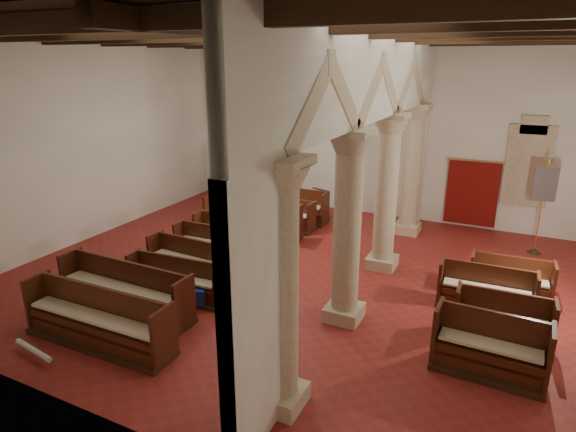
# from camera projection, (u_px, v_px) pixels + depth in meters

# --- Properties ---
(floor) EXTENTS (14.00, 14.00, 0.00)m
(floor) POSITION_uv_depth(u_px,v_px,m) (297.00, 276.00, 12.40)
(floor) COLOR maroon
(floor) RESTS_ON ground
(ceiling) EXTENTS (14.00, 14.00, 0.00)m
(ceiling) POSITION_uv_depth(u_px,v_px,m) (299.00, 26.00, 10.53)
(ceiling) COLOR black
(ceiling) RESTS_ON wall_back
(wall_back) EXTENTS (14.00, 0.02, 6.00)m
(wall_back) POSITION_uv_depth(u_px,v_px,m) (371.00, 130.00, 16.58)
(wall_back) COLOR white
(wall_back) RESTS_ON floor
(wall_front) EXTENTS (14.00, 0.02, 6.00)m
(wall_front) POSITION_uv_depth(u_px,v_px,m) (107.00, 244.00, 6.34)
(wall_front) COLOR white
(wall_front) RESTS_ON floor
(wall_left) EXTENTS (0.02, 12.00, 6.00)m
(wall_left) POSITION_uv_depth(u_px,v_px,m) (86.00, 140.00, 14.38)
(wall_left) COLOR white
(wall_left) RESTS_ON floor
(ceiling_beams) EXTENTS (13.80, 11.80, 0.30)m
(ceiling_beams) POSITION_uv_depth(u_px,v_px,m) (299.00, 35.00, 10.58)
(ceiling_beams) COLOR #362111
(ceiling_beams) RESTS_ON wall_back
(arcade) EXTENTS (0.90, 11.90, 6.00)m
(arcade) POSITION_uv_depth(u_px,v_px,m) (373.00, 143.00, 10.54)
(arcade) COLOR beige
(arcade) RESTS_ON floor
(window_back) EXTENTS (1.00, 0.03, 2.20)m
(window_back) POSITION_uv_depth(u_px,v_px,m) (528.00, 166.00, 14.73)
(window_back) COLOR #347562
(window_back) RESTS_ON wall_back
(pipe_organ) EXTENTS (2.10, 0.85, 4.40)m
(pipe_organ) POSITION_uv_depth(u_px,v_px,m) (252.00, 166.00, 18.54)
(pipe_organ) COLOR #362111
(pipe_organ) RESTS_ON floor
(lectern) EXTENTS (0.55, 0.58, 1.14)m
(lectern) POSITION_uv_depth(u_px,v_px,m) (322.00, 206.00, 16.68)
(lectern) COLOR #361C11
(lectern) RESTS_ON floor
(dossal_curtain) EXTENTS (1.80, 0.07, 2.17)m
(dossal_curtain) POSITION_uv_depth(u_px,v_px,m) (472.00, 193.00, 15.63)
(dossal_curtain) COLOR maroon
(dossal_curtain) RESTS_ON floor
(processional_banner) EXTENTS (0.61, 0.77, 2.72)m
(processional_banner) POSITION_uv_depth(u_px,v_px,m) (538.00, 225.00, 13.61)
(processional_banner) COLOR #362111
(processional_banner) RESTS_ON floor
(hymnal_box_a) EXTENTS (0.33, 0.28, 0.29)m
(hymnal_box_a) POSITION_uv_depth(u_px,v_px,m) (158.00, 341.00, 9.10)
(hymnal_box_a) COLOR navy
(hymnal_box_a) RESTS_ON floor
(hymnal_box_b) EXTENTS (0.41, 0.36, 0.35)m
(hymnal_box_b) POSITION_uv_depth(u_px,v_px,m) (198.00, 296.00, 10.77)
(hymnal_box_b) COLOR navy
(hymnal_box_b) RESTS_ON floor
(hymnal_box_c) EXTENTS (0.36, 0.32, 0.31)m
(hymnal_box_c) POSITION_uv_depth(u_px,v_px,m) (268.00, 287.00, 11.21)
(hymnal_box_c) COLOR navy
(hymnal_box_c) RESTS_ON floor
(tube_heater_a) EXTENTS (1.10, 0.27, 0.11)m
(tube_heater_a) POSITION_uv_depth(u_px,v_px,m) (34.00, 350.00, 8.96)
(tube_heater_a) COLOR white
(tube_heater_a) RESTS_ON floor
(tube_heater_b) EXTENTS (0.92, 0.35, 0.09)m
(tube_heater_b) POSITION_uv_depth(u_px,v_px,m) (79.00, 325.00, 9.80)
(tube_heater_b) COLOR silver
(tube_heater_b) RESTS_ON floor
(nave_pew_0) EXTENTS (3.32, 0.80, 1.15)m
(nave_pew_0) POSITION_uv_depth(u_px,v_px,m) (98.00, 327.00, 9.33)
(nave_pew_0) COLOR #362111
(nave_pew_0) RESTS_ON floor
(nave_pew_1) EXTENTS (3.33, 0.81, 1.14)m
(nave_pew_1) POSITION_uv_depth(u_px,v_px,m) (125.00, 297.00, 10.50)
(nave_pew_1) COLOR #362111
(nave_pew_1) RESTS_ON floor
(nave_pew_2) EXTENTS (2.46, 0.78, 0.95)m
(nave_pew_2) POSITION_uv_depth(u_px,v_px,m) (176.00, 285.00, 11.22)
(nave_pew_2) COLOR #362111
(nave_pew_2) RESTS_ON floor
(nave_pew_3) EXTENTS (3.00, 0.86, 1.04)m
(nave_pew_3) POSITION_uv_depth(u_px,v_px,m) (200.00, 269.00, 11.95)
(nave_pew_3) COLOR #362111
(nave_pew_3) RESTS_ON floor
(nave_pew_4) EXTENTS (2.88, 0.77, 0.97)m
(nave_pew_4) POSITION_uv_depth(u_px,v_px,m) (223.00, 251.00, 13.15)
(nave_pew_4) COLOR #362111
(nave_pew_4) RESTS_ON floor
(nave_pew_5) EXTENTS (2.87, 0.67, 0.98)m
(nave_pew_5) POSITION_uv_depth(u_px,v_px,m) (239.00, 240.00, 13.98)
(nave_pew_5) COLOR #362111
(nave_pew_5) RESTS_ON floor
(nave_pew_6) EXTENTS (3.23, 0.90, 1.13)m
(nave_pew_6) POSITION_uv_depth(u_px,v_px,m) (252.00, 224.00, 15.14)
(nave_pew_6) COLOR #362111
(nave_pew_6) RESTS_ON floor
(nave_pew_7) EXTENTS (2.80, 0.84, 1.00)m
(nave_pew_7) POSITION_uv_depth(u_px,v_px,m) (275.00, 217.00, 15.98)
(nave_pew_7) COLOR #362111
(nave_pew_7) RESTS_ON floor
(nave_pew_8) EXTENTS (3.01, 0.75, 1.11)m
(nave_pew_8) POSITION_uv_depth(u_px,v_px,m) (285.00, 209.00, 16.68)
(nave_pew_8) COLOR #362111
(nave_pew_8) RESTS_ON floor
(aisle_pew_0) EXTENTS (1.92, 0.82, 1.14)m
(aisle_pew_0) POSITION_uv_depth(u_px,v_px,m) (489.00, 354.00, 8.44)
(aisle_pew_0) COLOR #362111
(aisle_pew_0) RESTS_ON floor
(aisle_pew_1) EXTENTS (1.83, 0.75, 1.01)m
(aisle_pew_1) POSITION_uv_depth(u_px,v_px,m) (502.00, 326.00, 9.44)
(aisle_pew_1) COLOR #362111
(aisle_pew_1) RESTS_ON floor
(aisle_pew_2) EXTENTS (2.04, 0.75, 1.02)m
(aisle_pew_2) POSITION_uv_depth(u_px,v_px,m) (485.00, 296.00, 10.62)
(aisle_pew_2) COLOR #362111
(aisle_pew_2) RESTS_ON floor
(aisle_pew_3) EXTENTS (1.82, 0.79, 1.03)m
(aisle_pew_3) POSITION_uv_depth(u_px,v_px,m) (509.00, 286.00, 11.06)
(aisle_pew_3) COLOR #362111
(aisle_pew_3) RESTS_ON floor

